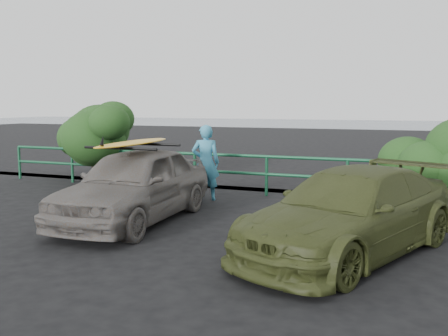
# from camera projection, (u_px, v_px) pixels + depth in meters

# --- Properties ---
(ground) EXTENTS (80.00, 80.00, 0.00)m
(ground) POSITION_uv_depth(u_px,v_px,m) (126.00, 242.00, 8.43)
(ground) COLOR black
(ocean) EXTENTS (200.00, 200.00, 0.00)m
(ocean) POSITION_uv_depth(u_px,v_px,m) (381.00, 122.00, 63.87)
(ocean) COLOR slate
(ocean) RESTS_ON ground
(guardrail) EXTENTS (14.00, 0.08, 1.04)m
(guardrail) POSITION_uv_depth(u_px,v_px,m) (230.00, 173.00, 12.99)
(guardrail) COLOR #154C2F
(guardrail) RESTS_ON ground
(shrub_left) EXTENTS (3.20, 2.40, 2.19)m
(shrub_left) POSITION_uv_depth(u_px,v_px,m) (85.00, 145.00, 15.01)
(shrub_left) COLOR #22481A
(shrub_left) RESTS_ON ground
(shrub_right) EXTENTS (3.20, 2.40, 2.12)m
(shrub_right) POSITION_uv_depth(u_px,v_px,m) (438.00, 159.00, 11.58)
(shrub_right) COLOR #22481A
(shrub_right) RESTS_ON ground
(sedan) EXTENTS (1.89, 4.39, 1.47)m
(sedan) POSITION_uv_depth(u_px,v_px,m) (135.00, 185.00, 9.86)
(sedan) COLOR #665F5B
(sedan) RESTS_ON ground
(olive_vehicle) EXTENTS (3.51, 4.91, 1.32)m
(olive_vehicle) POSITION_uv_depth(u_px,v_px,m) (350.00, 212.00, 7.70)
(olive_vehicle) COLOR #3C431E
(olive_vehicle) RESTS_ON ground
(man) EXTENTS (0.78, 0.65, 1.83)m
(man) POSITION_uv_depth(u_px,v_px,m) (206.00, 163.00, 12.03)
(man) COLOR teal
(man) RESTS_ON ground
(roof_rack) EXTENTS (1.57, 1.12, 0.05)m
(roof_rack) POSITION_uv_depth(u_px,v_px,m) (134.00, 146.00, 9.76)
(roof_rack) COLOR black
(roof_rack) RESTS_ON sedan
(surfboard) EXTENTS (0.64, 2.66, 0.08)m
(surfboard) POSITION_uv_depth(u_px,v_px,m) (134.00, 143.00, 9.75)
(surfboard) COLOR #F2AA19
(surfboard) RESTS_ON roof_rack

